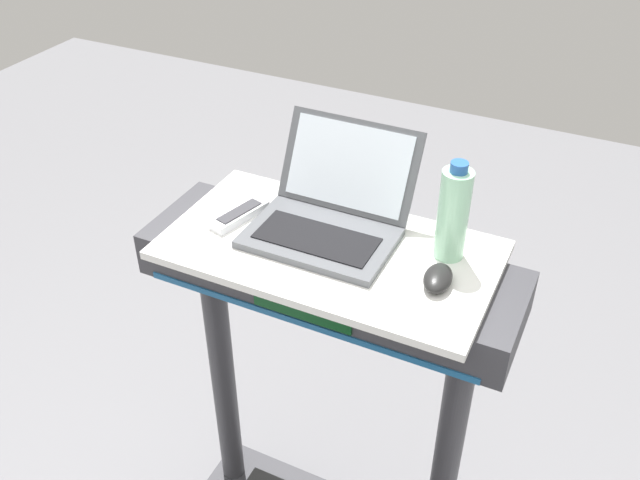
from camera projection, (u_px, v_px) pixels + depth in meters
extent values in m
cylinder|color=#38383D|center=(223.00, 376.00, 2.05)|extent=(0.07, 0.07, 0.89)
cylinder|color=#38383D|center=(447.00, 460.00, 1.81)|extent=(0.07, 0.07, 0.89)
cube|color=#38383D|center=(329.00, 272.00, 1.64)|extent=(0.90, 0.28, 0.11)
cube|color=#0C3F19|center=(302.00, 309.00, 1.53)|extent=(0.24, 0.01, 0.06)
cube|color=#1E598C|center=(302.00, 324.00, 1.56)|extent=(0.81, 0.00, 0.02)
cube|color=white|center=(329.00, 250.00, 1.60)|extent=(0.76, 0.41, 0.02)
cube|color=#515459|center=(320.00, 238.00, 1.60)|extent=(0.34, 0.22, 0.02)
cube|color=black|center=(317.00, 238.00, 1.59)|extent=(0.28, 0.12, 0.00)
cube|color=#515459|center=(349.00, 165.00, 1.66)|extent=(0.34, 0.11, 0.20)
cube|color=white|center=(348.00, 165.00, 1.66)|extent=(0.30, 0.09, 0.18)
ellipsoid|color=black|center=(438.00, 278.00, 1.47)|extent=(0.07, 0.11, 0.03)
cylinder|color=#9EDBB2|center=(453.00, 215.00, 1.51)|extent=(0.07, 0.07, 0.21)
cylinder|color=#2659A5|center=(459.00, 167.00, 1.44)|extent=(0.04, 0.04, 0.02)
cube|color=silver|center=(240.00, 215.00, 1.68)|extent=(0.09, 0.17, 0.02)
cube|color=#333338|center=(239.00, 211.00, 1.67)|extent=(0.06, 0.12, 0.00)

